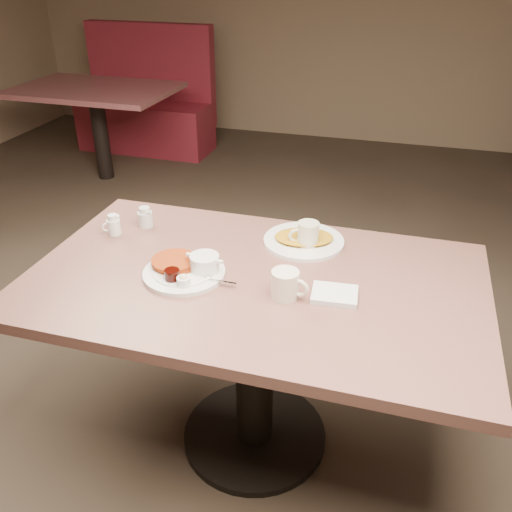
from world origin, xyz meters
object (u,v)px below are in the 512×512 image
(main_plate, at_px, (187,268))
(creamer_right, at_px, (145,218))
(diner_table, at_px, (254,319))
(coffee_mug_near, at_px, (286,284))
(booth_back_left, at_px, (143,107))
(creamer_left, at_px, (114,225))
(hash_plate, at_px, (304,240))
(coffee_mug_far, at_px, (307,235))

(main_plate, xyz_separation_m, creamer_right, (-0.29, 0.29, 0.01))
(diner_table, xyz_separation_m, main_plate, (-0.22, -0.04, 0.19))
(coffee_mug_near, height_order, creamer_right, coffee_mug_near)
(coffee_mug_near, relative_size, booth_back_left, 0.09)
(diner_table, relative_size, creamer_left, 18.75)
(creamer_right, bearing_deg, hash_plate, 3.32)
(creamer_right, xyz_separation_m, booth_back_left, (-1.48, 2.85, -0.38))
(diner_table, distance_m, coffee_mug_far, 0.35)
(coffee_mug_near, distance_m, hash_plate, 0.37)
(coffee_mug_near, distance_m, creamer_left, 0.76)
(main_plate, bearing_deg, creamer_right, 135.43)
(main_plate, height_order, booth_back_left, booth_back_left)
(creamer_left, height_order, hash_plate, creamer_left)
(creamer_right, relative_size, hash_plate, 0.22)
(main_plate, bearing_deg, coffee_mug_near, -6.31)
(hash_plate, bearing_deg, creamer_left, -169.44)
(coffee_mug_far, relative_size, creamer_right, 1.48)
(booth_back_left, bearing_deg, creamer_right, -62.52)
(creamer_right, height_order, booth_back_left, booth_back_left)
(diner_table, distance_m, creamer_right, 0.61)
(diner_table, height_order, creamer_left, creamer_left)
(hash_plate, bearing_deg, coffee_mug_near, -86.92)
(creamer_left, xyz_separation_m, hash_plate, (0.71, 0.13, -0.02))
(diner_table, xyz_separation_m, creamer_left, (-0.60, 0.15, 0.21))
(diner_table, relative_size, hash_plate, 4.18)
(coffee_mug_near, bearing_deg, coffee_mug_far, 90.23)
(coffee_mug_near, xyz_separation_m, hash_plate, (-0.02, 0.36, -0.03))
(diner_table, height_order, creamer_right, creamer_right)
(hash_plate, height_order, booth_back_left, booth_back_left)
(creamer_left, height_order, creamer_right, same)
(coffee_mug_near, relative_size, creamer_right, 1.62)
(coffee_mug_near, xyz_separation_m, booth_back_left, (-2.13, 3.18, -0.39))
(coffee_mug_far, xyz_separation_m, creamer_left, (-0.72, -0.10, -0.01))
(coffee_mug_far, bearing_deg, creamer_right, -179.74)
(coffee_mug_near, bearing_deg, creamer_right, 152.96)
(main_plate, height_order, hash_plate, main_plate)
(main_plate, height_order, creamer_right, creamer_right)
(diner_table, height_order, hash_plate, hash_plate)
(creamer_left, relative_size, hash_plate, 0.22)
(main_plate, relative_size, hash_plate, 0.97)
(hash_plate, distance_m, booth_back_left, 3.54)
(creamer_right, bearing_deg, creamer_left, -131.26)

